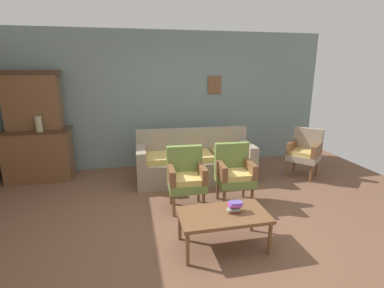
{
  "coord_description": "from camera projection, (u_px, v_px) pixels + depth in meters",
  "views": [
    {
      "loc": [
        -0.82,
        -3.21,
        2.01
      ],
      "look_at": [
        0.08,
        1.0,
        0.85
      ],
      "focal_mm": 26.86,
      "sensor_mm": 36.0,
      "label": 1
    }
  ],
  "objects": [
    {
      "name": "ground_plane",
      "position": [
        202.0,
        227.0,
        3.72
      ],
      "size": [
        7.68,
        7.68,
        0.0
      ],
      "primitive_type": "plane",
      "color": "brown"
    },
    {
      "name": "wall_back_with_decor",
      "position": [
        171.0,
        100.0,
        5.85
      ],
      "size": [
        6.4,
        0.09,
        2.7
      ],
      "color": "gray",
      "rests_on": "ground"
    },
    {
      "name": "side_cabinet",
      "position": [
        39.0,
        155.0,
        5.21
      ],
      "size": [
        1.16,
        0.55,
        0.93
      ],
      "color": "brown",
      "rests_on": "ground"
    },
    {
      "name": "cabinet_upper_hutch",
      "position": [
        33.0,
        100.0,
        5.03
      ],
      "size": [
        0.99,
        0.38,
        1.03
      ],
      "color": "brown",
      "rests_on": "side_cabinet"
    },
    {
      "name": "vase_on_cabinet",
      "position": [
        39.0,
        124.0,
        4.91
      ],
      "size": [
        0.11,
        0.11,
        0.27
      ],
      "primitive_type": "cylinder",
      "color": "tan",
      "rests_on": "side_cabinet"
    },
    {
      "name": "floral_couch",
      "position": [
        195.0,
        162.0,
        5.24
      ],
      "size": [
        2.11,
        0.87,
        0.9
      ],
      "color": "gray",
      "rests_on": "ground"
    },
    {
      "name": "armchair_by_doorway",
      "position": [
        186.0,
        175.0,
        4.12
      ],
      "size": [
        0.54,
        0.51,
        0.9
      ],
      "color": "olive",
      "rests_on": "ground"
    },
    {
      "name": "armchair_near_couch_end",
      "position": [
        234.0,
        171.0,
        4.29
      ],
      "size": [
        0.54,
        0.51,
        0.9
      ],
      "color": "olive",
      "rests_on": "ground"
    },
    {
      "name": "wingback_chair_by_fireplace",
      "position": [
        305.0,
        150.0,
        5.36
      ],
      "size": [
        0.71,
        0.71,
        0.9
      ],
      "color": "gray",
      "rests_on": "ground"
    },
    {
      "name": "coffee_table",
      "position": [
        223.0,
        217.0,
        3.23
      ],
      "size": [
        1.0,
        0.56,
        0.42
      ],
      "color": "brown",
      "rests_on": "ground"
    },
    {
      "name": "book_stack_on_table",
      "position": [
        234.0,
        207.0,
        3.24
      ],
      "size": [
        0.18,
        0.13,
        0.12
      ],
      "color": "#DE434B",
      "rests_on": "coffee_table"
    }
  ]
}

